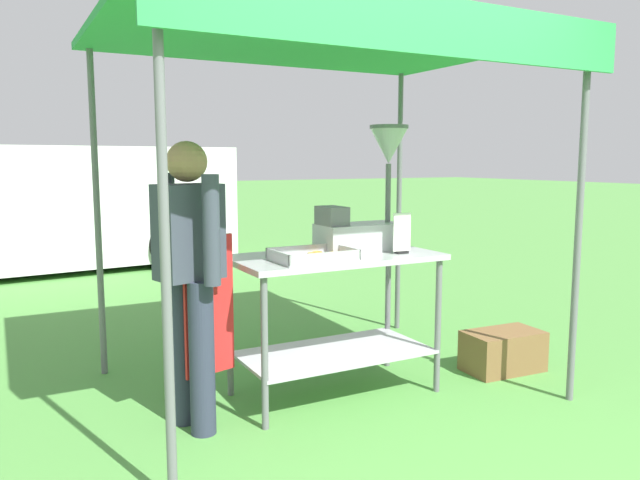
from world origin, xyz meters
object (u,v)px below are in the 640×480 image
at_px(menu_sign, 402,236).
at_px(vendor, 191,271).
at_px(van_white, 33,207).
at_px(donut_tray, 314,257).
at_px(donut_cart, 335,292).
at_px(supply_crate, 503,351).
at_px(donut_fryer, 367,205).
at_px(stall_canopy, 328,48).

xyz_separation_m(menu_sign, vendor, (-1.36, 0.08, -0.12)).
bearing_deg(van_white, donut_tray, -78.68).
bearing_deg(van_white, donut_cart, -76.38).
distance_m(donut_cart, supply_crate, 1.40).
relative_size(donut_fryer, supply_crate, 1.43).
height_order(stall_canopy, supply_crate, stall_canopy).
xyz_separation_m(supply_crate, van_white, (-2.71, 6.07, 0.73)).
distance_m(donut_fryer, van_white, 6.07).
relative_size(vendor, supply_crate, 2.80).
bearing_deg(donut_tray, supply_crate, -1.99).
bearing_deg(van_white, stall_canopy, -76.16).
height_order(donut_cart, donut_fryer, donut_fryer).
bearing_deg(donut_cart, donut_fryer, 13.82).
bearing_deg(donut_cart, donut_tray, -147.52).
height_order(vendor, van_white, van_white).
height_order(menu_sign, vendor, vendor).
bearing_deg(menu_sign, vendor, 176.59).
bearing_deg(donut_cart, supply_crate, -8.52).
bearing_deg(menu_sign, donut_fryer, 117.36).
distance_m(donut_tray, supply_crate, 1.70).
bearing_deg(vendor, donut_tray, -4.77).
distance_m(donut_fryer, supply_crate, 1.49).
distance_m(menu_sign, van_white, 6.31).
height_order(stall_canopy, donut_tray, stall_canopy).
height_order(donut_cart, menu_sign, menu_sign).
bearing_deg(donut_fryer, van_white, 106.38).
bearing_deg(menu_sign, van_white, 106.82).
xyz_separation_m(donut_fryer, menu_sign, (0.12, -0.23, -0.19)).
xyz_separation_m(vendor, supply_crate, (2.24, -0.11, -0.76)).
relative_size(donut_cart, menu_sign, 5.06).
distance_m(donut_fryer, vendor, 1.28).
bearing_deg(donut_tray, donut_cart, 32.48).
xyz_separation_m(donut_cart, menu_sign, (0.40, -0.16, 0.36)).
distance_m(vendor, van_white, 5.98).
relative_size(donut_cart, supply_crate, 2.29).
relative_size(donut_tray, supply_crate, 0.81).
relative_size(stall_canopy, donut_fryer, 3.32).
bearing_deg(donut_cart, vendor, -175.27).
xyz_separation_m(donut_tray, donut_fryer, (0.50, 0.21, 0.28)).
height_order(donut_tray, menu_sign, menu_sign).
relative_size(donut_fryer, menu_sign, 3.17).
bearing_deg(vendor, stall_canopy, 10.56).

